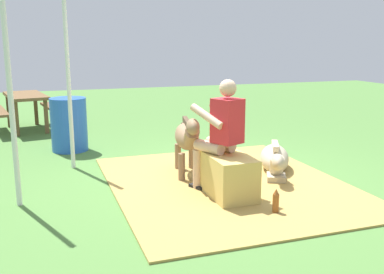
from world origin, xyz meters
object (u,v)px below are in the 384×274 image
hay_bale (228,176)px  tent_pole_left (10,93)px  picnic_bench (26,103)px  soda_bottle (276,202)px  pony_lying (275,159)px  person_seated (220,131)px  pony_standing (188,138)px  water_barrel (69,124)px  tent_pole_right (69,81)px

hay_bale → tent_pole_left: bearing=77.2°
picnic_bench → hay_bale: bearing=-155.7°
soda_bottle → pony_lying: bearing=-28.9°
pony_lying → person_seated: bearing=117.8°
soda_bottle → picnic_bench: size_ratio=0.17×
pony_standing → water_barrel: 2.53m
person_seated → soda_bottle: bearing=-158.5°
person_seated → picnic_bench: bearing=24.6°
hay_bale → soda_bottle: hay_bale is taller
pony_lying → picnic_bench: size_ratio=0.77×
soda_bottle → tent_pole_right: 3.39m
hay_bale → pony_lying: hay_bale is taller
pony_lying → hay_bale: bearing=125.1°
water_barrel → tent_pole_left: size_ratio=0.35×
soda_bottle → picnic_bench: (5.77, 2.59, 0.44)m
person_seated → soda_bottle: 1.08m
water_barrel → tent_pole_left: tent_pole_left is taller
pony_standing → pony_lying: bearing=-98.5°
tent_pole_left → tent_pole_right: size_ratio=1.00×
pony_lying → water_barrel: bearing=49.2°
person_seated → pony_standing: person_seated is taller
hay_bale → picnic_bench: size_ratio=0.47×
pony_lying → soda_bottle: size_ratio=4.62×
person_seated → water_barrel: bearing=28.7°
hay_bale → picnic_bench: picnic_bench is taller
person_seated → pony_standing: bearing=11.4°
hay_bale → water_barrel: bearing=28.1°
pony_standing → tent_pole_right: (0.99, 1.44, 0.72)m
person_seated → tent_pole_left: (0.38, 2.29, 0.49)m
pony_lying → tent_pole_right: 3.12m
hay_bale → tent_pole_left: size_ratio=0.31×
pony_standing → tent_pole_right: size_ratio=0.52×
pony_standing → tent_pole_right: 1.89m
pony_lying → tent_pole_right: (1.18, 2.67, 1.08)m
soda_bottle → water_barrel: bearing=27.1°
hay_bale → soda_bottle: (-0.65, -0.27, -0.12)m
pony_standing → tent_pole_right: bearing=55.4°
tent_pole_left → picnic_bench: tent_pole_left is taller
pony_lying → tent_pole_left: tent_pole_left is taller
tent_pole_right → water_barrel: bearing=-1.7°
pony_standing → water_barrel: pony_standing is taller
tent_pole_left → soda_bottle: bearing=-114.5°
soda_bottle → tent_pole_left: tent_pole_left is taller
pony_lying → tent_pole_right: tent_pole_right is taller
pony_lying → tent_pole_right: size_ratio=0.52×
pony_standing → soda_bottle: size_ratio=4.68×
tent_pole_left → tent_pole_right: (1.37, -0.70, 0.00)m
person_seated → tent_pole_left: tent_pole_left is taller
tent_pole_right → hay_bale: bearing=-139.3°
pony_lying → soda_bottle: (-1.38, 0.76, -0.05)m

